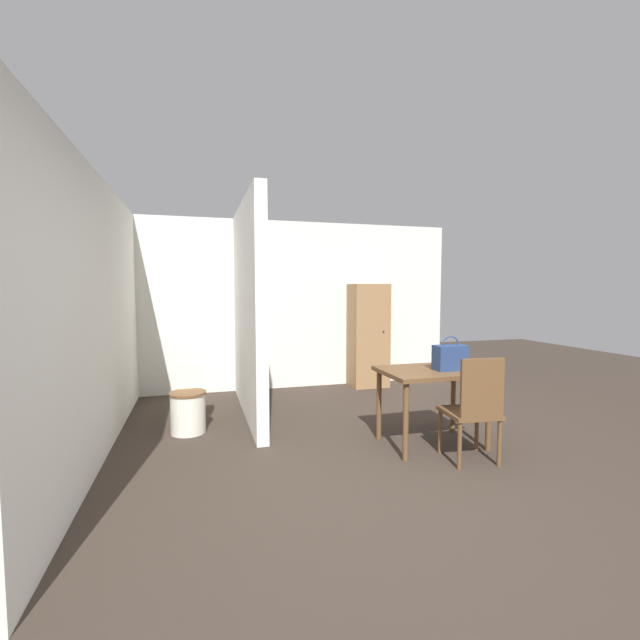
# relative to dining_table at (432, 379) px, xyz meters

# --- Properties ---
(ground_plane) EXTENTS (16.00, 16.00, 0.00)m
(ground_plane) POSITION_rel_dining_table_xyz_m (-0.84, -1.05, -0.64)
(ground_plane) COLOR #382D26
(wall_back) EXTENTS (5.21, 0.12, 2.50)m
(wall_back) POSITION_rel_dining_table_xyz_m (-0.84, 2.78, 0.61)
(wall_back) COLOR silver
(wall_back) RESTS_ON ground_plane
(wall_left) EXTENTS (0.12, 4.77, 2.50)m
(wall_left) POSITION_rel_dining_table_xyz_m (-3.01, 0.84, 0.61)
(wall_left) COLOR silver
(wall_left) RESTS_ON ground_plane
(partition_wall) EXTENTS (0.12, 2.35, 2.50)m
(partition_wall) POSITION_rel_dining_table_xyz_m (-1.57, 1.55, 0.61)
(partition_wall) COLOR silver
(partition_wall) RESTS_ON ground_plane
(dining_table) EXTENTS (0.96, 0.69, 0.73)m
(dining_table) POSITION_rel_dining_table_xyz_m (0.00, 0.00, 0.00)
(dining_table) COLOR brown
(dining_table) RESTS_ON ground_plane
(wooden_chair) EXTENTS (0.47, 0.47, 0.93)m
(wooden_chair) POSITION_rel_dining_table_xyz_m (0.12, -0.49, -0.15)
(wooden_chair) COLOR brown
(wooden_chair) RESTS_ON ground_plane
(toilet) EXTENTS (0.37, 0.52, 0.71)m
(toilet) POSITION_rel_dining_table_xyz_m (-2.26, 1.07, -0.33)
(toilet) COLOR silver
(toilet) RESTS_ON ground_plane
(handbag) EXTENTS (0.31, 0.16, 0.32)m
(handbag) POSITION_rel_dining_table_xyz_m (0.14, -0.07, 0.22)
(handbag) COLOR navy
(handbag) RESTS_ON dining_table
(wooden_cabinet) EXTENTS (0.55, 0.45, 1.57)m
(wooden_cabinet) POSITION_rel_dining_table_xyz_m (0.37, 2.49, 0.15)
(wooden_cabinet) COLOR #997047
(wooden_cabinet) RESTS_ON ground_plane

